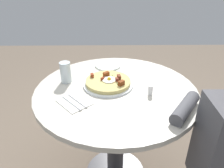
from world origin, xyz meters
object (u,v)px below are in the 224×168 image
(breakfast_pizza, at_px, (108,82))
(fork, at_px, (77,100))
(knife, at_px, (72,103))
(salt_shaker, at_px, (150,90))
(bread_plate, at_px, (108,65))
(water_glass, at_px, (66,72))
(pizza_plate, at_px, (108,84))
(dining_table, at_px, (116,113))

(breakfast_pizza, relative_size, fork, 1.55)
(knife, distance_m, salt_shaker, 0.45)
(bread_plate, distance_m, water_glass, 0.36)
(pizza_plate, distance_m, breakfast_pizza, 0.02)
(breakfast_pizza, xyz_separation_m, knife, (-0.20, -0.20, -0.02))
(dining_table, distance_m, water_glass, 0.41)
(water_glass, bearing_deg, salt_shaker, -17.73)
(dining_table, bearing_deg, bread_plate, 98.58)
(bread_plate, xyz_separation_m, knife, (-0.20, -0.49, 0.00))
(bread_plate, bearing_deg, pizza_plate, -89.52)
(breakfast_pizza, height_order, bread_plate, breakfast_pizza)
(water_glass, bearing_deg, bread_plate, 42.14)
(dining_table, height_order, fork, fork)
(fork, bearing_deg, water_glass, -18.49)
(pizza_plate, distance_m, bread_plate, 0.29)
(salt_shaker, bearing_deg, bread_plate, 121.43)
(bread_plate, bearing_deg, salt_shaker, -58.57)
(pizza_plate, distance_m, fork, 0.25)
(dining_table, distance_m, salt_shaker, 0.30)
(breakfast_pizza, bearing_deg, fork, -133.63)
(pizza_plate, bearing_deg, dining_table, -44.41)
(fork, height_order, salt_shaker, salt_shaker)
(dining_table, height_order, salt_shaker, salt_shaker)
(breakfast_pizza, relative_size, salt_shaker, 4.71)
(bread_plate, relative_size, salt_shaker, 3.15)
(breakfast_pizza, distance_m, fork, 0.25)
(pizza_plate, relative_size, salt_shaker, 5.25)
(pizza_plate, distance_m, knife, 0.28)
(fork, distance_m, knife, 0.04)
(knife, bearing_deg, dining_table, -98.82)
(dining_table, height_order, pizza_plate, pizza_plate)
(pizza_plate, height_order, water_glass, water_glass)
(breakfast_pizza, distance_m, bread_plate, 0.29)
(fork, relative_size, water_glass, 1.34)
(dining_table, bearing_deg, salt_shaker, -19.59)
(breakfast_pizza, xyz_separation_m, salt_shaker, (0.24, -0.12, 0.01))
(breakfast_pizza, xyz_separation_m, fork, (-0.17, -0.18, -0.02))
(pizza_plate, relative_size, fork, 1.73)
(dining_table, bearing_deg, pizza_plate, 135.59)
(bread_plate, bearing_deg, breakfast_pizza, -89.29)
(knife, bearing_deg, fork, -90.00)
(knife, height_order, salt_shaker, salt_shaker)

